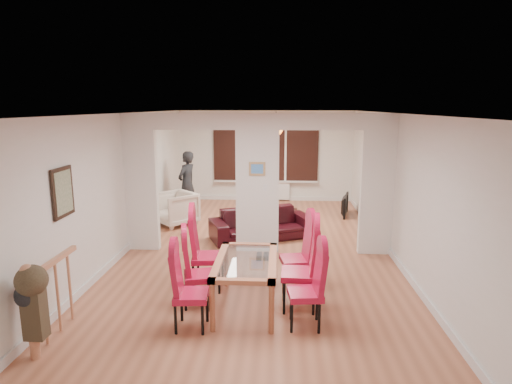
# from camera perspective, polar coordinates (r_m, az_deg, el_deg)

# --- Properties ---
(floor) EXTENTS (5.00, 9.00, 0.01)m
(floor) POSITION_cam_1_polar(r_m,az_deg,el_deg) (8.29, 0.18, -7.79)
(floor) COLOR #AD6445
(floor) RESTS_ON ground
(room_walls) EXTENTS (5.00, 9.00, 2.60)m
(room_walls) POSITION_cam_1_polar(r_m,az_deg,el_deg) (7.96, 0.19, 1.08)
(room_walls) COLOR silver
(room_walls) RESTS_ON floor
(divider_wall) EXTENTS (5.00, 0.18, 2.60)m
(divider_wall) POSITION_cam_1_polar(r_m,az_deg,el_deg) (7.96, 0.19, 1.08)
(divider_wall) COLOR white
(divider_wall) RESTS_ON floor
(bay_window_blinds) EXTENTS (3.00, 0.08, 1.80)m
(bay_window_blinds) POSITION_cam_1_polar(r_m,az_deg,el_deg) (12.33, 1.30, 5.70)
(bay_window_blinds) COLOR black
(bay_window_blinds) RESTS_ON room_walls
(radiator) EXTENTS (1.40, 0.08, 0.50)m
(radiator) POSITION_cam_1_polar(r_m,az_deg,el_deg) (12.46, 1.27, 0.18)
(radiator) COLOR white
(radiator) RESTS_ON floor
(pendant_light) EXTENTS (0.36, 0.36, 0.36)m
(pendant_light) POSITION_cam_1_polar(r_m,az_deg,el_deg) (11.13, 2.67, 8.43)
(pendant_light) COLOR orange
(pendant_light) RESTS_ON room_walls
(stair_newel) EXTENTS (0.40, 1.20, 1.10)m
(stair_newel) POSITION_cam_1_polar(r_m,az_deg,el_deg) (5.76, -25.22, -11.95)
(stair_newel) COLOR tan
(stair_newel) RESTS_ON floor
(wall_poster) EXTENTS (0.04, 0.52, 0.67)m
(wall_poster) POSITION_cam_1_polar(r_m,az_deg,el_deg) (6.24, -24.37, -0.03)
(wall_poster) COLOR gray
(wall_poster) RESTS_ON room_walls
(pillar_photo) EXTENTS (0.30, 0.03, 0.25)m
(pillar_photo) POSITION_cam_1_polar(r_m,az_deg,el_deg) (7.81, 0.15, 3.11)
(pillar_photo) COLOR #4C8CD8
(pillar_photo) RESTS_ON divider_wall
(dining_table) EXTENTS (0.82, 1.46, 0.69)m
(dining_table) POSITION_cam_1_polar(r_m,az_deg,el_deg) (5.99, -1.32, -12.05)
(dining_table) COLOR #A85D3E
(dining_table) RESTS_ON floor
(dining_chair_la) EXTENTS (0.44, 0.44, 1.03)m
(dining_chair_la) POSITION_cam_1_polar(r_m,az_deg,el_deg) (5.45, -8.66, -12.70)
(dining_chair_la) COLOR #B11235
(dining_chair_la) RESTS_ON floor
(dining_chair_lb) EXTENTS (0.50, 0.50, 1.02)m
(dining_chair_lb) POSITION_cam_1_polar(r_m,az_deg,el_deg) (6.01, -7.57, -10.34)
(dining_chair_lb) COLOR #B11235
(dining_chair_lb) RESTS_ON floor
(dining_chair_lc) EXTENTS (0.51, 0.51, 1.16)m
(dining_chair_lc) POSITION_cam_1_polar(r_m,az_deg,el_deg) (6.51, -6.44, -7.92)
(dining_chair_lc) COLOR #B11235
(dining_chair_lc) RESTS_ON floor
(dining_chair_ra) EXTENTS (0.46, 0.46, 1.03)m
(dining_chair_ra) POSITION_cam_1_polar(r_m,az_deg,el_deg) (5.46, 6.58, -12.55)
(dining_chair_ra) COLOR #B11235
(dining_chair_ra) RESTS_ON floor
(dining_chair_rb) EXTENTS (0.49, 0.49, 1.17)m
(dining_chair_rb) POSITION_cam_1_polar(r_m,az_deg,el_deg) (5.89, 5.73, -9.98)
(dining_chair_rb) COLOR #B11235
(dining_chair_rb) RESTS_ON floor
(dining_chair_rc) EXTENTS (0.51, 0.51, 1.10)m
(dining_chair_rc) POSITION_cam_1_polar(r_m,az_deg,el_deg) (6.47, 5.34, -8.31)
(dining_chair_rc) COLOR #B11235
(dining_chair_rc) RESTS_ON floor
(sofa) EXTENTS (2.27, 1.56, 0.62)m
(sofa) POSITION_cam_1_polar(r_m,az_deg,el_deg) (8.96, 0.79, -4.25)
(sofa) COLOR black
(sofa) RESTS_ON floor
(armchair) EXTENTS (1.18, 1.18, 0.77)m
(armchair) POSITION_cam_1_polar(r_m,az_deg,el_deg) (10.11, -10.69, -2.19)
(armchair) COLOR beige
(armchair) RESTS_ON floor
(person) EXTENTS (0.70, 0.59, 1.62)m
(person) POSITION_cam_1_polar(r_m,az_deg,el_deg) (10.89, -9.18, 1.13)
(person) COLOR black
(person) RESTS_ON floor
(television) EXTENTS (0.92, 0.32, 0.53)m
(television) POSITION_cam_1_polar(r_m,az_deg,el_deg) (11.05, 11.40, -1.71)
(television) COLOR black
(television) RESTS_ON floor
(coffee_table) EXTENTS (1.07, 0.78, 0.22)m
(coffee_table) POSITION_cam_1_polar(r_m,az_deg,el_deg) (10.53, 2.88, -2.98)
(coffee_table) COLOR black
(coffee_table) RESTS_ON floor
(bottle) EXTENTS (0.07, 0.07, 0.26)m
(bottle) POSITION_cam_1_polar(r_m,az_deg,el_deg) (10.56, 2.11, -1.59)
(bottle) COLOR #143F19
(bottle) RESTS_ON coffee_table
(bowl) EXTENTS (0.23, 0.23, 0.06)m
(bowl) POSITION_cam_1_polar(r_m,az_deg,el_deg) (10.50, 2.00, -2.25)
(bowl) COLOR black
(bowl) RESTS_ON coffee_table
(shoes) EXTENTS (0.22, 0.24, 0.09)m
(shoes) POSITION_cam_1_polar(r_m,az_deg,el_deg) (7.83, 0.88, -8.63)
(shoes) COLOR black
(shoes) RESTS_ON floor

